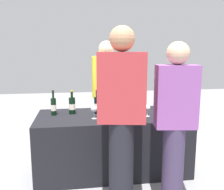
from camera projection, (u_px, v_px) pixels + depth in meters
ground_plane at (112, 169)px, 3.22m from camera, size 12.00×12.00×0.00m
tasting_table at (112, 142)px, 3.16m from camera, size 1.84×0.84×0.72m
wine_bottle_0 at (54, 106)px, 3.06m from camera, size 0.07×0.07×0.31m
wine_bottle_1 at (72, 105)px, 3.13m from camera, size 0.08×0.08×0.30m
wine_bottle_2 at (97, 105)px, 3.14m from camera, size 0.07×0.07×0.30m
wine_bottle_3 at (116, 103)px, 3.28m from camera, size 0.08×0.08×0.30m
wine_bottle_4 at (124, 102)px, 3.27m from camera, size 0.06×0.06×0.32m
wine_bottle_5 at (134, 103)px, 3.31m from camera, size 0.07×0.07×0.30m
wine_bottle_6 at (162, 101)px, 3.34m from camera, size 0.08×0.08×0.33m
wine_glass_0 at (94, 109)px, 2.91m from camera, size 0.07×0.07×0.15m
wine_glass_1 at (117, 109)px, 2.98m from camera, size 0.06×0.06×0.13m
wine_glass_2 at (128, 108)px, 3.02m from camera, size 0.06×0.06×0.13m
wine_glass_3 at (143, 110)px, 2.92m from camera, size 0.07×0.07×0.13m
wine_glass_4 at (148, 108)px, 3.01m from camera, size 0.07×0.07×0.14m
wine_glass_5 at (165, 109)px, 2.98m from camera, size 0.07×0.07×0.14m
server_pouring at (106, 93)px, 3.72m from camera, size 0.41×0.23×1.64m
guest_0 at (122, 113)px, 2.33m from camera, size 0.47×0.32×1.73m
guest_1 at (175, 119)px, 2.37m from camera, size 0.41×0.26×1.59m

